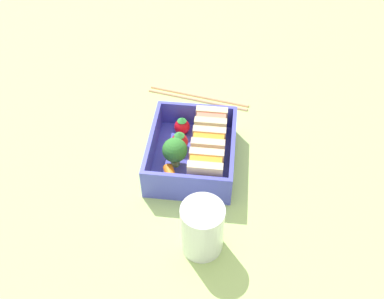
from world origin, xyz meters
The scene contains 12 objects.
ground_plane centered at (0.00, 0.00, -1.00)cm, with size 120.00×120.00×2.00cm, color #AFD275.
bento_tray centered at (0.00, 0.00, 0.60)cm, with size 15.40×12.64×1.20cm, color #484DCA.
bento_rim centered at (0.00, 0.00, 3.22)cm, with size 15.40×12.64×4.03cm.
sandwich_left centered at (-4.53, 2.44, 3.59)cm, with size 3.84×4.88×4.78cm.
sandwich_center_left centered at (0.00, 2.44, 3.59)cm, with size 3.84×4.88×4.78cm.
sandwich_center centered at (4.53, 2.44, 3.59)cm, with size 3.84×4.88×4.78cm.
strawberry_far_left centered at (-5.06, -2.17, 2.57)cm, with size 2.50×2.50×3.10cm.
strawberry_left centered at (-1.56, -2.10, 2.66)cm, with size 2.68×2.68×3.28cm.
broccoli_floret centered at (1.86, -2.31, 4.09)cm, with size 3.67×3.67×4.86cm.
carrot_stick_far_left centered at (4.92, -2.52, 1.93)cm, with size 1.47×1.47×3.73cm, color orange.
chopstick_pair centered at (-15.40, -0.67, 0.35)cm, with size 5.29×18.31×0.70cm.
drinking_glass centered at (14.50, 2.90, 3.84)cm, with size 5.47×5.47×7.68cm, color white.
Camera 1 is at (44.25, 5.00, 48.83)cm, focal length 40.00 mm.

